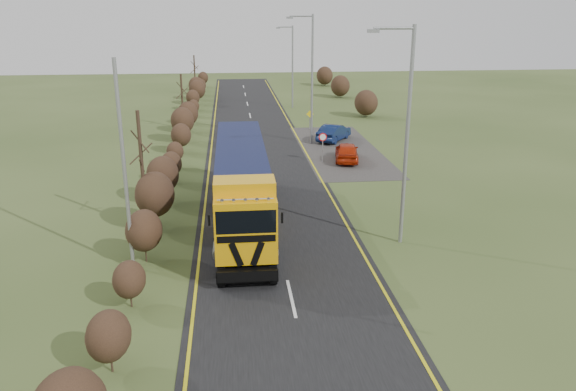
% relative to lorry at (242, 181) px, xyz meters
% --- Properties ---
extents(ground, '(160.00, 160.00, 0.00)m').
position_rel_lorry_xyz_m(ground, '(1.65, -4.08, -2.35)').
color(ground, '#36471E').
rests_on(ground, ground).
extents(road, '(8.00, 120.00, 0.02)m').
position_rel_lorry_xyz_m(road, '(1.65, 5.92, -2.34)').
color(road, black).
rests_on(road, ground).
extents(layby, '(6.00, 18.00, 0.02)m').
position_rel_lorry_xyz_m(layby, '(8.15, 15.92, -2.34)').
color(layby, '#2F2D2A').
rests_on(layby, ground).
extents(lane_markings, '(7.52, 116.00, 0.01)m').
position_rel_lorry_xyz_m(lane_markings, '(1.65, 5.61, -2.32)').
color(lane_markings, gold).
rests_on(lane_markings, road).
extents(hedgerow, '(2.24, 102.04, 6.05)m').
position_rel_lorry_xyz_m(hedgerow, '(-4.35, 3.81, -0.73)').
color(hedgerow, '#2F1E15').
rests_on(hedgerow, ground).
extents(lorry, '(2.90, 14.88, 4.15)m').
position_rel_lorry_xyz_m(lorry, '(0.00, 0.00, 0.00)').
color(lorry, black).
rests_on(lorry, ground).
extents(car_red_hatchback, '(2.34, 4.32, 1.40)m').
position_rel_lorry_xyz_m(car_red_hatchback, '(7.99, 12.25, -1.65)').
color(car_red_hatchback, '#AD2408').
rests_on(car_red_hatchback, ground).
extents(car_blue_sedan, '(3.61, 4.43, 1.42)m').
position_rel_lorry_xyz_m(car_blue_sedan, '(8.27, 19.05, -1.64)').
color(car_blue_sedan, '#0B183E').
rests_on(car_blue_sedan, ground).
extents(streetlight_near, '(2.12, 0.20, 10.01)m').
position_rel_lorry_xyz_m(streetlight_near, '(7.31, -3.07, 3.19)').
color(streetlight_near, gray).
rests_on(streetlight_near, ground).
extents(streetlight_mid, '(2.19, 0.21, 10.33)m').
position_rel_lorry_xyz_m(streetlight_mid, '(6.10, 18.42, 3.38)').
color(streetlight_mid, gray).
rests_on(streetlight_mid, ground).
extents(streetlight_far, '(1.92, 0.18, 9.04)m').
position_rel_lorry_xyz_m(streetlight_far, '(6.58, 36.63, 2.62)').
color(streetlight_far, gray).
rests_on(streetlight_far, ground).
extents(left_pole, '(0.16, 0.16, 8.86)m').
position_rel_lorry_xyz_m(left_pole, '(-4.82, -4.71, 2.08)').
color(left_pole, gray).
rests_on(left_pole, ground).
extents(speed_sign, '(0.60, 0.10, 2.18)m').
position_rel_lorry_xyz_m(speed_sign, '(6.15, 12.11, -0.85)').
color(speed_sign, gray).
rests_on(speed_sign, ground).
extents(warning_board, '(0.67, 0.11, 1.77)m').
position_rel_lorry_xyz_m(warning_board, '(6.95, 24.23, -1.29)').
color(warning_board, gray).
rests_on(warning_board, ground).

